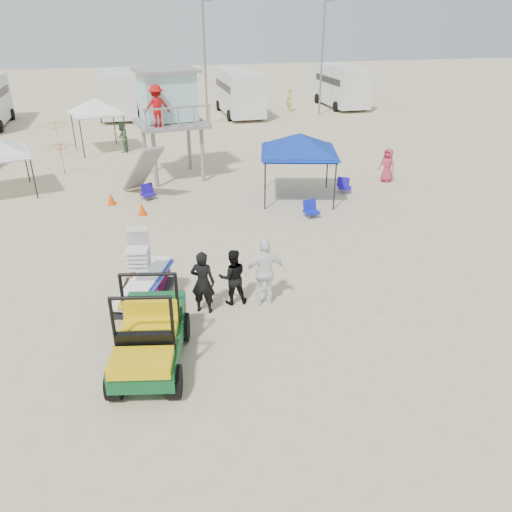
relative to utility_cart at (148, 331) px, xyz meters
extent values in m
plane|color=beige|center=(2.55, -0.61, -0.98)|extent=(140.00, 140.00, 0.00)
cube|color=#0B4B21|center=(0.02, 0.04, -0.37)|extent=(1.90, 2.98, 0.49)
cube|color=#DFB30B|center=(0.02, 0.04, -0.07)|extent=(1.39, 1.01, 0.26)
cylinder|color=black|center=(-0.58, -0.95, -0.62)|extent=(0.45, 0.75, 0.71)
cube|color=black|center=(0.02, 2.34, -0.49)|extent=(1.73, 2.21, 0.12)
cylinder|color=black|center=(-0.55, 2.34, -0.72)|extent=(0.31, 0.55, 0.52)
imported|color=black|center=(1.52, 2.04, -0.09)|extent=(0.76, 0.65, 1.77)
imported|color=black|center=(2.37, 2.29, -0.18)|extent=(0.80, 0.64, 1.60)
imported|color=white|center=(3.22, 2.04, -0.01)|extent=(1.14, 0.51, 1.92)
cylinder|color=gray|center=(0.88, 13.19, 0.28)|extent=(0.18, 0.18, 2.52)
cube|color=gray|center=(1.99, 14.29, 1.63)|extent=(3.45, 3.45, 0.16)
cube|color=#A9D6DA|center=(1.99, 14.60, 2.81)|extent=(2.60, 2.35, 2.12)
imported|color=#B20F0F|center=(1.18, 13.29, 2.59)|extent=(1.14, 0.66, 1.77)
cylinder|color=black|center=(5.43, 8.65, 0.04)|extent=(0.06, 0.06, 2.04)
pyramid|color=#0E2D9F|center=(6.83, 10.04, 1.81)|extent=(3.62, 3.62, 0.80)
cube|color=#0E2D9F|center=(6.83, 10.04, 1.01)|extent=(3.62, 3.62, 0.18)
cylinder|color=black|center=(-2.78, 19.26, 0.12)|extent=(0.06, 0.06, 2.20)
pyramid|color=white|center=(-1.59, 20.45, 1.97)|extent=(3.10, 3.10, 0.80)
cube|color=white|center=(-1.59, 20.45, 1.17)|extent=(3.10, 3.10, 0.18)
imported|color=red|center=(-3.23, 16.09, -0.19)|extent=(1.80, 1.83, 1.58)
imported|color=yellow|center=(-3.78, 19.76, 0.00)|extent=(2.50, 2.53, 1.95)
cone|color=#E34F07|center=(0.23, 9.64, -0.73)|extent=(0.34, 0.34, 0.50)
cone|color=#F04D07|center=(-0.96, 11.14, -0.73)|extent=(0.34, 0.34, 0.50)
cube|color=#1F0E9A|center=(0.56, 11.41, -0.76)|extent=(0.71, 0.69, 0.06)
cube|color=#1F0E9A|center=(0.56, 11.65, -0.56)|extent=(0.56, 0.40, 0.44)
cylinder|color=#B2B2B7|center=(0.34, 11.21, -0.88)|extent=(0.03, 0.03, 0.20)
cube|color=#101CAF|center=(6.64, 7.75, -0.76)|extent=(0.61, 0.58, 0.06)
cube|color=#101CAF|center=(6.64, 7.99, -0.56)|extent=(0.56, 0.25, 0.44)
cylinder|color=#B2B2B7|center=(6.42, 7.55, -0.88)|extent=(0.03, 0.03, 0.20)
cube|color=#200EA2|center=(9.09, 10.19, -0.76)|extent=(0.72, 0.70, 0.06)
cube|color=#200EA2|center=(9.09, 10.43, -0.56)|extent=(0.55, 0.42, 0.44)
cylinder|color=#B2B2B7|center=(8.87, 9.99, -0.88)|extent=(0.03, 0.03, 0.20)
cube|color=silver|center=(-0.45, 30.89, 0.77)|extent=(2.50, 6.50, 3.00)
cube|color=black|center=(-0.45, 30.89, 1.22)|extent=(2.54, 5.20, 0.50)
cylinder|color=black|center=(-1.70, 28.81, -0.58)|extent=(0.25, 0.80, 0.80)
cube|color=silver|center=(8.55, 29.39, 0.77)|extent=(2.50, 7.00, 3.00)
cube|color=black|center=(8.55, 29.39, 1.22)|extent=(2.54, 5.60, 0.50)
cylinder|color=black|center=(7.30, 27.15, -0.58)|extent=(0.25, 0.80, 0.80)
cube|color=silver|center=(17.55, 30.89, 0.77)|extent=(2.50, 6.60, 3.00)
cube|color=black|center=(17.55, 30.89, 1.22)|extent=(2.54, 5.28, 0.50)
cylinder|color=black|center=(16.30, 28.78, -0.58)|extent=(0.25, 0.80, 0.80)
cylinder|color=slate|center=(5.55, 26.39, 3.02)|extent=(0.14, 0.14, 8.00)
cylinder|color=slate|center=(14.55, 27.89, 3.02)|extent=(0.14, 0.14, 8.00)
imported|color=#4F7D4B|center=(-0.36, 19.93, -0.14)|extent=(0.84, 0.96, 1.68)
imported|color=#AF324B|center=(11.62, 11.21, -0.19)|extent=(0.83, 0.92, 1.58)
imported|color=#E0CA54|center=(12.66, 29.71, -0.08)|extent=(0.47, 0.68, 1.80)
camera|label=1|loc=(0.08, -9.37, 6.31)|focal=35.00mm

